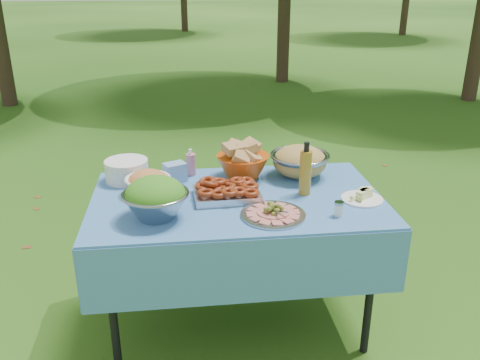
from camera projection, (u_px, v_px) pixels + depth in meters
name	position (u px, v px, depth m)	size (l,w,h in m)	color
ground	(237.00, 321.00, 2.85)	(80.00, 80.00, 0.00)	black
picnic_table	(237.00, 262.00, 2.71)	(1.46, 0.86, 0.76)	#84CDFF
salad_bowl	(156.00, 198.00, 2.31)	(0.30, 0.30, 0.20)	#999CA2
pasta_bowl_white	(148.00, 182.00, 2.58)	(0.23, 0.23, 0.13)	white
plate_stack	(127.00, 170.00, 2.76)	(0.23, 0.23, 0.11)	white
wipes_box	(175.00, 172.00, 2.75)	(0.11, 0.08, 0.10)	#86B2E2
sanitizer_bottle	(191.00, 162.00, 2.82)	(0.05, 0.05, 0.15)	#D17C91
bread_bowl	(243.00, 160.00, 2.79)	(0.29, 0.29, 0.19)	#C7480C
pasta_bowl_steel	(300.00, 161.00, 2.81)	(0.32, 0.32, 0.17)	#999CA2
fried_tray	(227.00, 191.00, 2.54)	(0.33, 0.23, 0.08)	silver
charcuterie_platter	(273.00, 209.00, 2.35)	(0.31, 0.31, 0.07)	#A3A6AA
oil_bottle	(306.00, 168.00, 2.56)	(0.06, 0.06, 0.28)	#A97E21
cheese_plate	(362.00, 195.00, 2.52)	(0.21, 0.21, 0.06)	white
shaker	(339.00, 209.00, 2.36)	(0.04, 0.04, 0.07)	white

